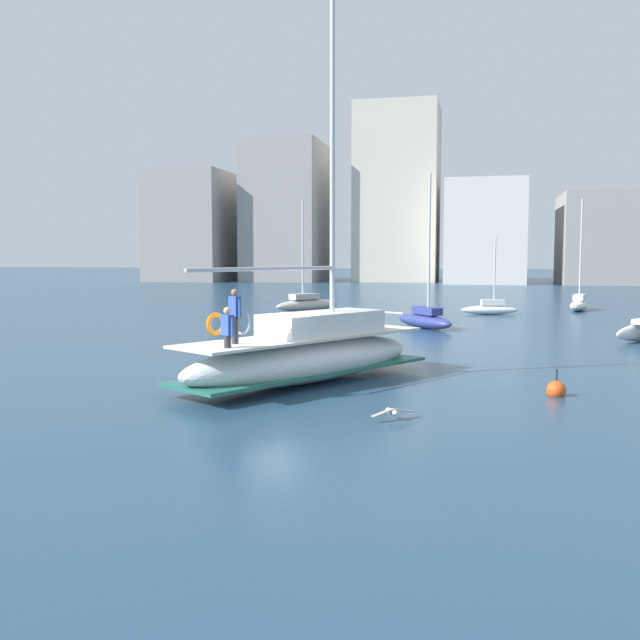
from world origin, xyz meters
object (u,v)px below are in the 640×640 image
(moored_sloop_near, at_px, (579,303))
(mooring_buoy, at_px, (556,390))
(moored_catamaran, at_px, (490,308))
(moored_cutter_left, at_px, (307,303))
(seagull, at_px, (392,412))
(main_sailboat, at_px, (308,353))
(moored_sloop_far, at_px, (425,318))

(moored_sloop_near, distance_m, mooring_buoy, 34.17)
(moored_catamaran, bearing_deg, mooring_buoy, -87.09)
(moored_cutter_left, distance_m, seagull, 34.05)
(moored_catamaran, relative_size, moored_cutter_left, 0.67)
(moored_catamaran, height_order, seagull, moored_catamaran)
(main_sailboat, height_order, moored_catamaran, main_sailboat)
(moored_catamaran, xyz_separation_m, mooring_buoy, (1.46, -28.68, -0.27))
(moored_cutter_left, height_order, seagull, moored_cutter_left)
(main_sailboat, bearing_deg, mooring_buoy, -5.21)
(main_sailboat, xyz_separation_m, moored_sloop_far, (2.35, 17.77, -0.35))
(main_sailboat, distance_m, moored_catamaran, 28.64)
(moored_sloop_far, relative_size, seagull, 8.64)
(moored_sloop_near, relative_size, moored_catamaran, 1.56)
(moored_sloop_near, xyz_separation_m, moored_sloop_far, (-9.98, -15.37, 0.01))
(moored_cutter_left, bearing_deg, mooring_buoy, -63.54)
(moored_sloop_far, xyz_separation_m, mooring_buoy, (5.10, -18.45, -0.39))
(moored_sloop_far, xyz_separation_m, seagull, (0.88, -22.49, -0.35))
(moored_cutter_left, bearing_deg, moored_sloop_near, 15.52)
(moored_sloop_far, distance_m, moored_cutter_left, 13.57)
(moored_cutter_left, distance_m, mooring_buoy, 31.86)
(moored_sloop_near, height_order, moored_catamaran, moored_sloop_near)
(moored_sloop_near, bearing_deg, main_sailboat, -110.41)
(moored_sloop_far, height_order, mooring_buoy, moored_sloop_far)
(seagull, bearing_deg, moored_cutter_left, 107.04)
(moored_sloop_near, bearing_deg, moored_sloop_far, -122.99)
(main_sailboat, relative_size, moored_cutter_left, 1.70)
(main_sailboat, distance_m, moored_sloop_near, 35.36)
(main_sailboat, bearing_deg, moored_sloop_near, 69.59)
(moored_catamaran, bearing_deg, moored_cutter_left, -179.28)
(main_sailboat, xyz_separation_m, seagull, (3.24, -4.72, -0.71))
(main_sailboat, bearing_deg, moored_cutter_left, 103.61)
(moored_sloop_far, bearing_deg, seagull, -87.75)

